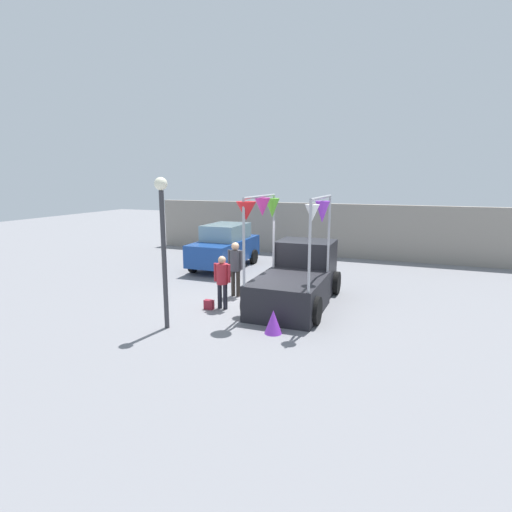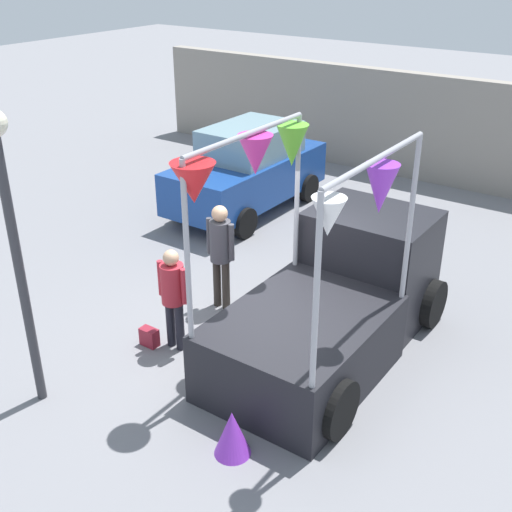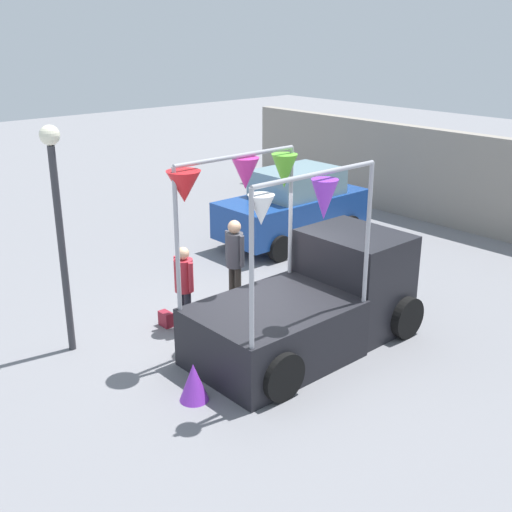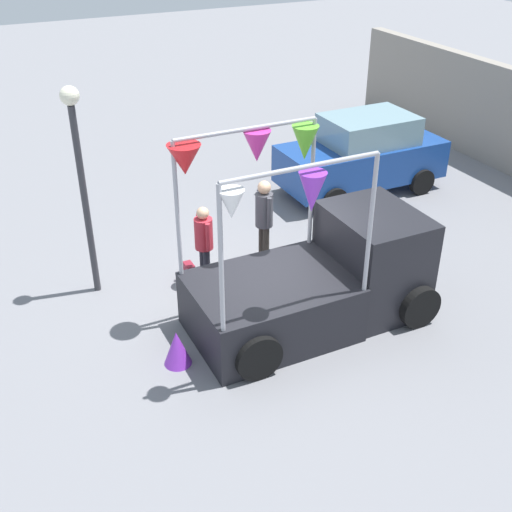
{
  "view_description": "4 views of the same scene",
  "coord_description": "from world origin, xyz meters",
  "px_view_note": "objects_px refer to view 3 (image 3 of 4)",
  "views": [
    {
      "loc": [
        3.99,
        -11.06,
        3.8
      ],
      "look_at": [
        -0.08,
        -0.48,
        1.59
      ],
      "focal_mm": 28.0,
      "sensor_mm": 36.0,
      "label": 1
    },
    {
      "loc": [
        4.55,
        -6.7,
        5.42
      ],
      "look_at": [
        -0.02,
        -0.18,
        1.51
      ],
      "focal_mm": 45.0,
      "sensor_mm": 36.0,
      "label": 2
    },
    {
      "loc": [
        7.8,
        -6.93,
        5.26
      ],
      "look_at": [
        0.12,
        -0.12,
        1.56
      ],
      "focal_mm": 45.0,
      "sensor_mm": 36.0,
      "label": 3
    },
    {
      "loc": [
        8.7,
        -4.51,
        6.57
      ],
      "look_at": [
        0.31,
        -0.42,
        1.16
      ],
      "focal_mm": 45.0,
      "sensor_mm": 36.0,
      "label": 4
    }
  ],
  "objects_px": {
    "handbag": "(166,319)",
    "folded_kite_bundle_violet": "(194,382)",
    "vendor_truck": "(316,296)",
    "person_vendor": "(235,255)",
    "parked_car": "(294,206)",
    "person_customer": "(184,281)",
    "street_lamp": "(58,208)"
  },
  "relations": [
    {
      "from": "vendor_truck",
      "to": "parked_car",
      "type": "bearing_deg",
      "value": 139.24
    },
    {
      "from": "handbag",
      "to": "street_lamp",
      "type": "xyz_separation_m",
      "value": [
        -0.32,
        -1.71,
        2.37
      ]
    },
    {
      "from": "person_customer",
      "to": "street_lamp",
      "type": "relative_size",
      "value": 0.41
    },
    {
      "from": "parked_car",
      "to": "handbag",
      "type": "height_order",
      "value": "parked_car"
    },
    {
      "from": "vendor_truck",
      "to": "person_vendor",
      "type": "relative_size",
      "value": 2.32
    },
    {
      "from": "person_customer",
      "to": "handbag",
      "type": "relative_size",
      "value": 5.67
    },
    {
      "from": "vendor_truck",
      "to": "person_vendor",
      "type": "distance_m",
      "value": 2.07
    },
    {
      "from": "parked_car",
      "to": "folded_kite_bundle_violet",
      "type": "bearing_deg",
      "value": -55.7
    },
    {
      "from": "vendor_truck",
      "to": "handbag",
      "type": "xyz_separation_m",
      "value": [
        -2.24,
        -1.63,
        -0.72
      ]
    },
    {
      "from": "handbag",
      "to": "folded_kite_bundle_violet",
      "type": "distance_m",
      "value": 2.61
    },
    {
      "from": "person_vendor",
      "to": "parked_car",
      "type": "bearing_deg",
      "value": 119.94
    },
    {
      "from": "person_customer",
      "to": "street_lamp",
      "type": "xyz_separation_m",
      "value": [
        -0.67,
        -1.91,
        1.56
      ]
    },
    {
      "from": "vendor_truck",
      "to": "folded_kite_bundle_violet",
      "type": "distance_m",
      "value": 2.79
    },
    {
      "from": "vendor_truck",
      "to": "street_lamp",
      "type": "distance_m",
      "value": 4.52
    },
    {
      "from": "person_customer",
      "to": "folded_kite_bundle_violet",
      "type": "distance_m",
      "value": 2.49
    },
    {
      "from": "parked_car",
      "to": "street_lamp",
      "type": "distance_m",
      "value": 7.33
    },
    {
      "from": "person_customer",
      "to": "person_vendor",
      "type": "relative_size",
      "value": 0.89
    },
    {
      "from": "vendor_truck",
      "to": "parked_car",
      "type": "height_order",
      "value": "vendor_truck"
    },
    {
      "from": "folded_kite_bundle_violet",
      "to": "handbag",
      "type": "bearing_deg",
      "value": 155.19
    },
    {
      "from": "person_vendor",
      "to": "folded_kite_bundle_violet",
      "type": "distance_m",
      "value": 3.49
    },
    {
      "from": "vendor_truck",
      "to": "street_lamp",
      "type": "xyz_separation_m",
      "value": [
        -2.56,
        -3.35,
        1.64
      ]
    },
    {
      "from": "parked_car",
      "to": "street_lamp",
      "type": "bearing_deg",
      "value": -76.72
    },
    {
      "from": "vendor_truck",
      "to": "folded_kite_bundle_violet",
      "type": "height_order",
      "value": "vendor_truck"
    },
    {
      "from": "person_vendor",
      "to": "street_lamp",
      "type": "xyz_separation_m",
      "value": [
        -0.51,
        -3.23,
        1.42
      ]
    },
    {
      "from": "person_vendor",
      "to": "folded_kite_bundle_violet",
      "type": "height_order",
      "value": "person_vendor"
    },
    {
      "from": "vendor_truck",
      "to": "person_vendor",
      "type": "bearing_deg",
      "value": -176.76
    },
    {
      "from": "vendor_truck",
      "to": "handbag",
      "type": "relative_size",
      "value": 14.82
    },
    {
      "from": "person_vendor",
      "to": "street_lamp",
      "type": "distance_m",
      "value": 3.57
    },
    {
      "from": "folded_kite_bundle_violet",
      "to": "person_vendor",
      "type": "bearing_deg",
      "value": 129.83
    },
    {
      "from": "vendor_truck",
      "to": "street_lamp",
      "type": "bearing_deg",
      "value": -127.44
    },
    {
      "from": "vendor_truck",
      "to": "person_customer",
      "type": "bearing_deg",
      "value": -142.81
    },
    {
      "from": "vendor_truck",
      "to": "parked_car",
      "type": "distance_m",
      "value": 5.55
    }
  ]
}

